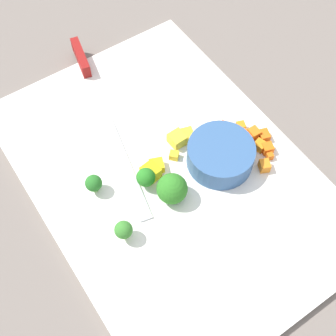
% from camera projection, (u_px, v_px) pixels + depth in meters
% --- Properties ---
extents(ground_plane, '(4.00, 4.00, 0.00)m').
position_uv_depth(ground_plane, '(168.00, 176.00, 0.68)').
color(ground_plane, '#6D645C').
extents(cutting_board, '(0.53, 0.37, 0.01)m').
position_uv_depth(cutting_board, '(168.00, 174.00, 0.68)').
color(cutting_board, white).
rests_on(cutting_board, ground_plane).
extents(prep_bowl, '(0.10, 0.10, 0.04)m').
position_uv_depth(prep_bowl, '(220.00, 155.00, 0.67)').
color(prep_bowl, '#32588B').
rests_on(prep_bowl, cutting_board).
extents(chef_knife, '(0.35, 0.09, 0.02)m').
position_uv_depth(chef_knife, '(93.00, 86.00, 0.75)').
color(chef_knife, silver).
rests_on(chef_knife, cutting_board).
extents(carrot_dice_0, '(0.02, 0.02, 0.01)m').
position_uv_depth(carrot_dice_0, '(260.00, 146.00, 0.69)').
color(carrot_dice_0, orange).
rests_on(carrot_dice_0, cutting_board).
extents(carrot_dice_1, '(0.02, 0.02, 0.01)m').
position_uv_depth(carrot_dice_1, '(267.00, 148.00, 0.69)').
color(carrot_dice_1, orange).
rests_on(carrot_dice_1, cutting_board).
extents(carrot_dice_2, '(0.01, 0.01, 0.01)m').
position_uv_depth(carrot_dice_2, '(224.00, 125.00, 0.71)').
color(carrot_dice_2, orange).
rests_on(carrot_dice_2, cutting_board).
extents(carrot_dice_3, '(0.02, 0.02, 0.02)m').
position_uv_depth(carrot_dice_3, '(254.00, 134.00, 0.70)').
color(carrot_dice_3, orange).
rests_on(carrot_dice_3, cutting_board).
extents(carrot_dice_4, '(0.02, 0.02, 0.01)m').
position_uv_depth(carrot_dice_4, '(241.00, 127.00, 0.71)').
color(carrot_dice_4, orange).
rests_on(carrot_dice_4, cutting_board).
extents(carrot_dice_5, '(0.02, 0.02, 0.01)m').
position_uv_depth(carrot_dice_5, '(264.00, 136.00, 0.70)').
color(carrot_dice_5, orange).
rests_on(carrot_dice_5, cutting_board).
extents(carrot_dice_6, '(0.02, 0.02, 0.02)m').
position_uv_depth(carrot_dice_6, '(264.00, 166.00, 0.67)').
color(carrot_dice_6, orange).
rests_on(carrot_dice_6, cutting_board).
extents(carrot_dice_7, '(0.01, 0.01, 0.01)m').
position_uv_depth(carrot_dice_7, '(269.00, 155.00, 0.68)').
color(carrot_dice_7, orange).
rests_on(carrot_dice_7, cutting_board).
extents(carrot_dice_8, '(0.02, 0.02, 0.01)m').
position_uv_depth(carrot_dice_8, '(246.00, 136.00, 0.70)').
color(carrot_dice_8, orange).
rests_on(carrot_dice_8, cutting_board).
extents(pepper_dice_0, '(0.03, 0.03, 0.02)m').
position_uv_depth(pepper_dice_0, '(151.00, 172.00, 0.66)').
color(pepper_dice_0, yellow).
rests_on(pepper_dice_0, cutting_board).
extents(pepper_dice_1, '(0.02, 0.02, 0.01)m').
position_uv_depth(pepper_dice_1, '(174.00, 155.00, 0.68)').
color(pepper_dice_1, yellow).
rests_on(pepper_dice_1, cutting_board).
extents(pepper_dice_2, '(0.03, 0.03, 0.01)m').
position_uv_depth(pepper_dice_2, '(157.00, 166.00, 0.67)').
color(pepper_dice_2, yellow).
rests_on(pepper_dice_2, cutting_board).
extents(pepper_dice_3, '(0.03, 0.02, 0.02)m').
position_uv_depth(pepper_dice_3, '(187.00, 136.00, 0.70)').
color(pepper_dice_3, yellow).
rests_on(pepper_dice_3, cutting_board).
extents(pepper_dice_4, '(0.02, 0.02, 0.02)m').
position_uv_depth(pepper_dice_4, '(177.00, 139.00, 0.69)').
color(pepper_dice_4, yellow).
rests_on(pepper_dice_4, cutting_board).
extents(broccoli_floret_0, '(0.02, 0.02, 0.03)m').
position_uv_depth(broccoli_floret_0, '(94.00, 183.00, 0.64)').
color(broccoli_floret_0, '#81B55B').
rests_on(broccoli_floret_0, cutting_board).
extents(broccoli_floret_1, '(0.02, 0.02, 0.03)m').
position_uv_depth(broccoli_floret_1, '(124.00, 230.00, 0.60)').
color(broccoli_floret_1, '#96C25D').
rests_on(broccoli_floret_1, cutting_board).
extents(broccoli_floret_2, '(0.03, 0.03, 0.03)m').
position_uv_depth(broccoli_floret_2, '(147.00, 179.00, 0.65)').
color(broccoli_floret_2, '#87C162').
rests_on(broccoli_floret_2, cutting_board).
extents(broccoli_floret_3, '(0.04, 0.04, 0.04)m').
position_uv_depth(broccoli_floret_3, '(172.00, 189.00, 0.63)').
color(broccoli_floret_3, '#81B257').
rests_on(broccoli_floret_3, cutting_board).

